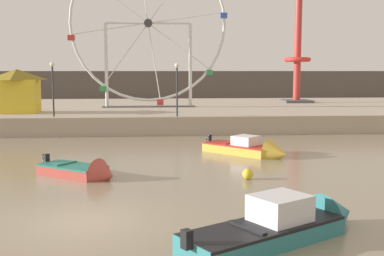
{
  "coord_description": "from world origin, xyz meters",
  "views": [
    {
      "loc": [
        2.08,
        -14.06,
        4.43
      ],
      "look_at": [
        4.13,
        11.93,
        1.34
      ],
      "focal_mm": 45.18,
      "sensor_mm": 36.0,
      "label": 1
    }
  ],
  "objects_px": {
    "carnival_booth_yellow_awning": "(17,90)",
    "promenade_lamp_near": "(177,81)",
    "ferris_wheel_white_frame": "(148,26)",
    "mooring_buoy_orange": "(248,174)",
    "motorboat_teal_painted": "(291,223)",
    "motorboat_faded_red": "(84,171)",
    "promenade_lamp_far": "(53,81)",
    "drop_tower_red_tower": "(297,58)",
    "motorboat_mustard_yellow": "(252,149)"
  },
  "relations": [
    {
      "from": "carnival_booth_yellow_awning",
      "to": "motorboat_faded_red",
      "type": "bearing_deg",
      "value": -69.06
    },
    {
      "from": "ferris_wheel_white_frame",
      "to": "motorboat_faded_red",
      "type": "bearing_deg",
      "value": -96.44
    },
    {
      "from": "promenade_lamp_near",
      "to": "motorboat_faded_red",
      "type": "bearing_deg",
      "value": -108.91
    },
    {
      "from": "carnival_booth_yellow_awning",
      "to": "promenade_lamp_near",
      "type": "relative_size",
      "value": 0.91
    },
    {
      "from": "ferris_wheel_white_frame",
      "to": "drop_tower_red_tower",
      "type": "height_order",
      "value": "ferris_wheel_white_frame"
    },
    {
      "from": "motorboat_faded_red",
      "to": "drop_tower_red_tower",
      "type": "bearing_deg",
      "value": 93.46
    },
    {
      "from": "motorboat_teal_painted",
      "to": "promenade_lamp_near",
      "type": "bearing_deg",
      "value": 64.5
    },
    {
      "from": "carnival_booth_yellow_awning",
      "to": "promenade_lamp_far",
      "type": "bearing_deg",
      "value": -47.16
    },
    {
      "from": "motorboat_faded_red",
      "to": "mooring_buoy_orange",
      "type": "height_order",
      "value": "motorboat_faded_red"
    },
    {
      "from": "carnival_booth_yellow_awning",
      "to": "mooring_buoy_orange",
      "type": "bearing_deg",
      "value": -54.2
    },
    {
      "from": "motorboat_teal_painted",
      "to": "promenade_lamp_near",
      "type": "xyz_separation_m",
      "value": [
        -2.06,
        20.98,
        3.35
      ]
    },
    {
      "from": "drop_tower_red_tower",
      "to": "mooring_buoy_orange",
      "type": "distance_m",
      "value": 30.55
    },
    {
      "from": "motorboat_teal_painted",
      "to": "motorboat_faded_red",
      "type": "relative_size",
      "value": 1.52
    },
    {
      "from": "ferris_wheel_white_frame",
      "to": "promenade_lamp_far",
      "type": "relative_size",
      "value": 3.71
    },
    {
      "from": "motorboat_faded_red",
      "to": "ferris_wheel_white_frame",
      "type": "xyz_separation_m",
      "value": [
        2.5,
        22.13,
        8.02
      ]
    },
    {
      "from": "drop_tower_red_tower",
      "to": "carnival_booth_yellow_awning",
      "type": "bearing_deg",
      "value": -157.35
    },
    {
      "from": "drop_tower_red_tower",
      "to": "mooring_buoy_orange",
      "type": "bearing_deg",
      "value": -110.32
    },
    {
      "from": "motorboat_teal_painted",
      "to": "motorboat_faded_red",
      "type": "xyz_separation_m",
      "value": [
        -6.58,
        7.78,
        -0.11
      ]
    },
    {
      "from": "promenade_lamp_far",
      "to": "motorboat_teal_painted",
      "type": "bearing_deg",
      "value": -63.89
    },
    {
      "from": "motorboat_teal_painted",
      "to": "promenade_lamp_far",
      "type": "relative_size",
      "value": 1.54
    },
    {
      "from": "motorboat_faded_red",
      "to": "motorboat_mustard_yellow",
      "type": "distance_m",
      "value": 9.33
    },
    {
      "from": "motorboat_faded_red",
      "to": "promenade_lamp_near",
      "type": "distance_m",
      "value": 14.37
    },
    {
      "from": "motorboat_mustard_yellow",
      "to": "ferris_wheel_white_frame",
      "type": "xyz_separation_m",
      "value": [
        -5.55,
        17.4,
        7.95
      ]
    },
    {
      "from": "drop_tower_red_tower",
      "to": "promenade_lamp_near",
      "type": "distance_m",
      "value": 19.05
    },
    {
      "from": "promenade_lamp_near",
      "to": "promenade_lamp_far",
      "type": "xyz_separation_m",
      "value": [
        -8.5,
        0.58,
        0.04
      ]
    },
    {
      "from": "motorboat_faded_red",
      "to": "mooring_buoy_orange",
      "type": "xyz_separation_m",
      "value": [
        6.74,
        -0.9,
        -0.03
      ]
    },
    {
      "from": "motorboat_faded_red",
      "to": "promenade_lamp_far",
      "type": "relative_size",
      "value": 1.01
    },
    {
      "from": "motorboat_teal_painted",
      "to": "motorboat_mustard_yellow",
      "type": "bearing_deg",
      "value": 52.22
    },
    {
      "from": "carnival_booth_yellow_awning",
      "to": "drop_tower_red_tower",
      "type": "bearing_deg",
      "value": 20.49
    },
    {
      "from": "motorboat_teal_painted",
      "to": "ferris_wheel_white_frame",
      "type": "relative_size",
      "value": 0.42
    },
    {
      "from": "motorboat_teal_painted",
      "to": "mooring_buoy_orange",
      "type": "height_order",
      "value": "motorboat_teal_painted"
    },
    {
      "from": "ferris_wheel_white_frame",
      "to": "promenade_lamp_near",
      "type": "distance_m",
      "value": 10.23
    },
    {
      "from": "promenade_lamp_far",
      "to": "drop_tower_red_tower",
      "type": "bearing_deg",
      "value": 32.56
    },
    {
      "from": "motorboat_teal_painted",
      "to": "ferris_wheel_white_frame",
      "type": "distance_m",
      "value": 31.21
    },
    {
      "from": "ferris_wheel_white_frame",
      "to": "carnival_booth_yellow_awning",
      "type": "bearing_deg",
      "value": -152.7
    },
    {
      "from": "promenade_lamp_far",
      "to": "mooring_buoy_orange",
      "type": "distance_m",
      "value": 18.51
    },
    {
      "from": "drop_tower_red_tower",
      "to": "mooring_buoy_orange",
      "type": "height_order",
      "value": "drop_tower_red_tower"
    },
    {
      "from": "ferris_wheel_white_frame",
      "to": "motorboat_teal_painted",
      "type": "bearing_deg",
      "value": -82.22
    },
    {
      "from": "motorboat_faded_red",
      "to": "promenade_lamp_far",
      "type": "xyz_separation_m",
      "value": [
        -3.98,
        13.78,
        3.51
      ]
    },
    {
      "from": "motorboat_mustard_yellow",
      "to": "mooring_buoy_orange",
      "type": "relative_size",
      "value": 10.17
    },
    {
      "from": "motorboat_teal_painted",
      "to": "carnival_booth_yellow_awning",
      "type": "xyz_separation_m",
      "value": [
        -13.87,
        24.86,
        2.63
      ]
    },
    {
      "from": "carnival_booth_yellow_awning",
      "to": "mooring_buoy_orange",
      "type": "distance_m",
      "value": 22.97
    },
    {
      "from": "promenade_lamp_far",
      "to": "mooring_buoy_orange",
      "type": "xyz_separation_m",
      "value": [
        10.72,
        -14.67,
        -3.54
      ]
    },
    {
      "from": "motorboat_teal_painted",
      "to": "carnival_booth_yellow_awning",
      "type": "bearing_deg",
      "value": 88.04
    },
    {
      "from": "promenade_lamp_far",
      "to": "motorboat_mustard_yellow",
      "type": "bearing_deg",
      "value": -36.96
    },
    {
      "from": "drop_tower_red_tower",
      "to": "promenade_lamp_far",
      "type": "bearing_deg",
      "value": -147.44
    },
    {
      "from": "motorboat_faded_red",
      "to": "promenade_lamp_near",
      "type": "height_order",
      "value": "promenade_lamp_near"
    },
    {
      "from": "motorboat_teal_painted",
      "to": "mooring_buoy_orange",
      "type": "bearing_deg",
      "value": 57.57
    },
    {
      "from": "motorboat_faded_red",
      "to": "ferris_wheel_white_frame",
      "type": "distance_m",
      "value": 23.67
    },
    {
      "from": "ferris_wheel_white_frame",
      "to": "mooring_buoy_orange",
      "type": "height_order",
      "value": "ferris_wheel_white_frame"
    }
  ]
}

